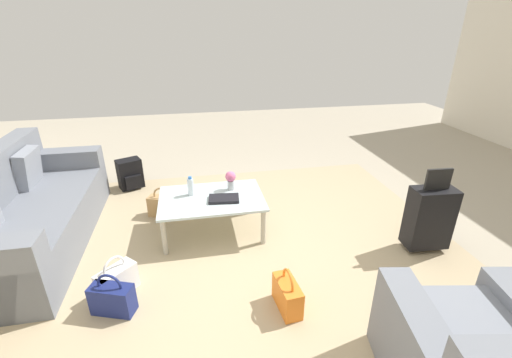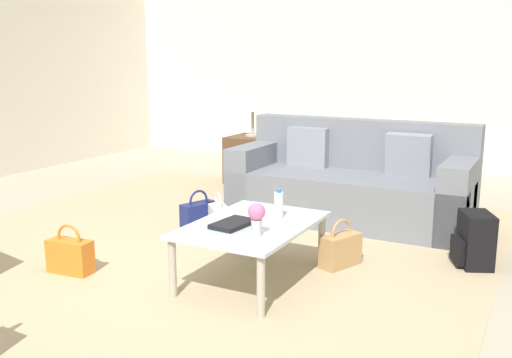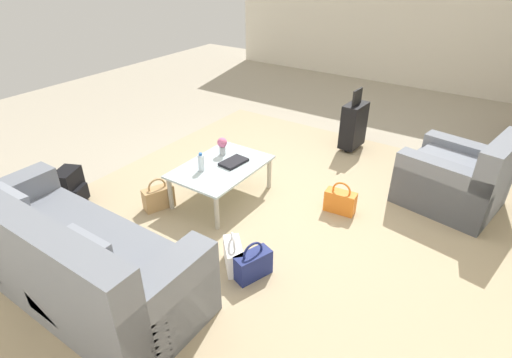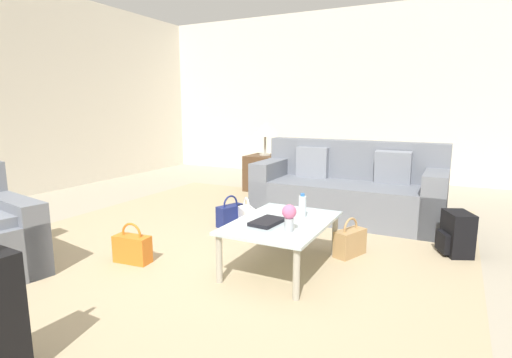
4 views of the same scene
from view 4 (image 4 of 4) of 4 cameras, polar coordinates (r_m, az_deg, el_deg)
ground_plane at (r=3.34m, az=-7.28°, el=-13.33°), size 12.00×12.00×0.00m
wall_right at (r=7.78m, az=14.27°, el=11.58°), size 0.12×8.00×3.10m
area_rug at (r=3.91m, az=-4.75°, el=-9.64°), size 5.20×4.40×0.01m
couch at (r=4.95m, az=13.03°, el=-1.82°), size 0.88×2.17×0.92m
coffee_table at (r=3.32m, az=3.75°, el=-6.80°), size 1.05×0.73×0.41m
water_bottle at (r=3.42m, az=6.64°, el=-3.85°), size 0.06×0.06×0.20m
coffee_table_book at (r=3.22m, az=1.60°, el=-6.13°), size 0.32×0.22×0.03m
flower_vase at (r=3.02m, az=4.76°, el=-5.18°), size 0.11×0.11×0.21m
side_table at (r=6.43m, az=1.29°, el=0.89°), size 0.54×0.54×0.57m
table_lamp at (r=6.35m, az=1.32°, el=6.98°), size 0.39×0.39×0.51m
handbag_white at (r=4.43m, az=-1.36°, el=-5.49°), size 0.33×0.32×0.36m
handbag_tan at (r=3.74m, az=13.27°, el=-8.75°), size 0.35×0.25×0.36m
handbag_navy at (r=4.52m, az=-3.64°, el=-5.17°), size 0.35×0.24×0.36m
handbag_orange at (r=3.65m, az=-17.25°, el=-9.43°), size 0.17×0.33×0.36m
backpack_black at (r=4.08m, az=26.68°, el=-7.08°), size 0.36×0.33×0.40m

